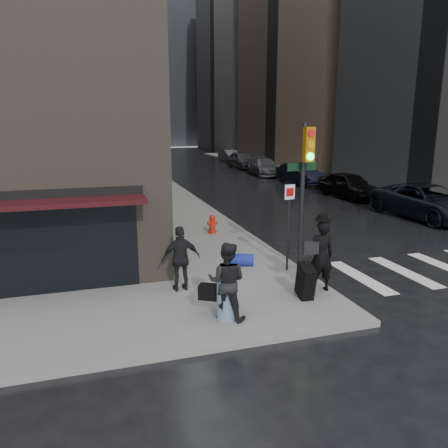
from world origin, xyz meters
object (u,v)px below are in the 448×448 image
(parked_car_0, at_px, (427,202))
(parked_car_1, at_px, (349,185))
(man_greycoat, at_px, (181,259))
(parked_car_5, at_px, (230,156))
(parked_car_3, at_px, (264,167))
(traffic_light, at_px, (304,177))
(man_overcoat, at_px, (318,260))
(parked_car_2, at_px, (300,174))
(parked_car_4, at_px, (242,160))
(man_jeans, at_px, (227,281))
(fire_hydrant, at_px, (212,225))

(parked_car_0, bearing_deg, parked_car_1, 89.68)
(man_greycoat, bearing_deg, parked_car_5, -111.49)
(parked_car_3, bearing_deg, parked_car_0, -83.26)
(traffic_light, distance_m, parked_car_1, 14.99)
(man_overcoat, bearing_deg, man_greycoat, -13.42)
(man_overcoat, bearing_deg, parked_car_2, -109.64)
(parked_car_4, bearing_deg, man_jeans, -112.30)
(man_jeans, height_order, man_greycoat, man_jeans)
(parked_car_1, height_order, parked_car_3, parked_car_1)
(man_jeans, bearing_deg, parked_car_5, -78.81)
(traffic_light, height_order, fire_hydrant, traffic_light)
(man_greycoat, xyz_separation_m, parked_car_2, (12.91, 18.42, -0.25))
(parked_car_3, distance_m, parked_car_4, 6.24)
(traffic_light, bearing_deg, parked_car_1, 46.22)
(man_jeans, distance_m, parked_car_2, 23.88)
(fire_hydrant, relative_size, parked_car_3, 0.15)
(man_jeans, height_order, parked_car_5, man_jeans)
(parked_car_4, bearing_deg, parked_car_1, -91.11)
(traffic_light, distance_m, parked_car_4, 31.66)
(traffic_light, height_order, parked_car_5, traffic_light)
(man_overcoat, relative_size, parked_car_5, 0.49)
(parked_car_1, bearing_deg, fire_hydrant, -152.63)
(man_greycoat, bearing_deg, fire_hydrant, -114.99)
(man_overcoat, relative_size, parked_car_1, 0.46)
(man_overcoat, bearing_deg, parked_car_1, -119.53)
(parked_car_5, bearing_deg, man_greycoat, -114.15)
(traffic_light, bearing_deg, parked_car_5, 69.81)
(man_overcoat, xyz_separation_m, parked_car_4, (9.28, 32.10, -0.22))
(traffic_light, xyz_separation_m, parked_car_5, (9.67, 36.55, -2.28))
(fire_hydrant, distance_m, parked_car_2, 16.44)
(man_greycoat, relative_size, parked_car_2, 0.37)
(fire_hydrant, height_order, parked_car_0, parked_car_0)
(parked_car_3, bearing_deg, fire_hydrant, -113.73)
(fire_hydrant, bearing_deg, traffic_light, -75.35)
(parked_car_1, bearing_deg, man_overcoat, -129.84)
(parked_car_4, bearing_deg, traffic_light, -108.48)
(man_greycoat, height_order, parked_car_1, man_greycoat)
(traffic_light, relative_size, parked_car_3, 0.85)
(fire_hydrant, relative_size, parked_car_1, 0.16)
(fire_hydrant, bearing_deg, parked_car_4, 67.93)
(man_overcoat, height_order, parked_car_5, man_overcoat)
(parked_car_1, relative_size, parked_car_2, 0.98)
(fire_hydrant, distance_m, parked_car_4, 27.17)
(man_greycoat, distance_m, fire_hydrant, 6.25)
(fire_hydrant, bearing_deg, parked_car_3, 62.08)
(man_overcoat, xyz_separation_m, parked_car_3, (9.11, 25.87, -0.30))
(traffic_light, height_order, parked_car_0, traffic_light)
(parked_car_1, distance_m, parked_car_2, 6.23)
(man_overcoat, xyz_separation_m, man_jeans, (-2.79, -0.84, 0.02))
(parked_car_1, relative_size, parked_car_4, 0.96)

